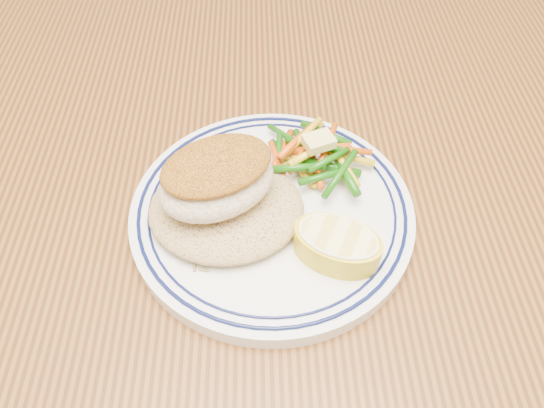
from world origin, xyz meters
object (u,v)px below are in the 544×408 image
Objects in this scene: vegetable_pile at (312,156)px; lemon_wedge at (337,244)px; rice_pilaf at (226,206)px; fish_fillet at (217,179)px; plate at (272,212)px; dining_table at (242,279)px.

lemon_wedge is (0.01, -0.10, 0.00)m from vegetable_pile.
rice_pilaf is 0.09m from vegetable_pile.
fish_fillet is 0.11m from lemon_wedge.
fish_fillet is (-0.04, -0.00, 0.05)m from plate.
lemon_wedge is at bearing -26.38° from fish_fillet.
dining_table is 0.16m from fish_fillet.
vegetable_pile is (0.08, 0.06, 0.00)m from rice_pilaf.
vegetable_pile and lemon_wedge have the same top height.
lemon_wedge reaches higher than plate.
plate is 0.07m from fish_fillet.
vegetable_pile is at bearing 36.70° from dining_table.
dining_table is 0.12m from rice_pilaf.
dining_table is at bearing 148.73° from lemon_wedge.
lemon_wedge is (0.08, -0.05, 0.13)m from dining_table.
dining_table is at bearing 8.47° from fish_fillet.
lemon_wedge reaches higher than dining_table.
vegetable_pile reaches higher than dining_table.
dining_table is 0.16m from lemon_wedge.
lemon_wedge is (0.09, -0.05, -0.03)m from fish_fillet.
vegetable_pile is (0.07, 0.05, 0.13)m from dining_table.
plate reaches higher than dining_table.
rice_pilaf is at bearing 153.96° from lemon_wedge.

